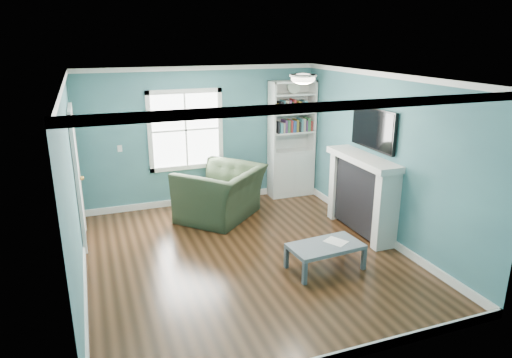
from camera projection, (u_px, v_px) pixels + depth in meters
name	position (u px, v px, depth m)	size (l,w,h in m)	color
floor	(246.00, 256.00, 6.74)	(5.00, 5.00, 0.00)	black
room_walls	(245.00, 152.00, 6.26)	(5.00, 5.00, 5.00)	#38636E
trim	(245.00, 176.00, 6.37)	(4.50, 5.00, 2.60)	white
window	(186.00, 130.00, 8.43)	(1.40, 0.06, 1.50)	white
bookshelf	(291.00, 151.00, 9.11)	(0.90, 0.35, 2.31)	silver
fireplace	(362.00, 195.00, 7.42)	(0.44, 1.58, 1.30)	black
tv	(373.00, 129.00, 7.13)	(0.06, 1.10, 0.65)	black
door	(77.00, 176.00, 6.93)	(0.12, 0.98, 2.17)	silver
ceiling_fixture	(303.00, 78.00, 6.37)	(0.38, 0.38, 0.15)	white
light_switch	(120.00, 149.00, 8.10)	(0.08, 0.01, 0.12)	white
recliner	(221.00, 185.00, 8.02)	(1.40, 0.91, 1.22)	#232E1C
coffee_table	(326.00, 248.00, 6.29)	(1.05, 0.63, 0.37)	#485057
paper_sheet	(336.00, 242.00, 6.37)	(0.23, 0.29, 0.00)	white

